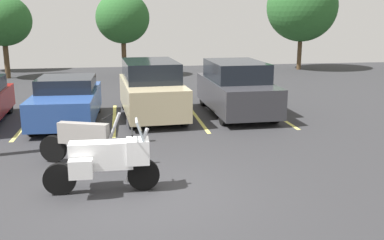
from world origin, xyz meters
The scene contains 10 objects.
ground centered at (0.00, 0.00, -0.05)m, with size 44.00×44.00×0.10m, color #2D2D30.
motorcycle_touring centered at (-0.77, 0.21, 0.68)m, with size 2.27×0.90×1.45m.
motorcycle_second centered at (-1.31, 1.98, 0.58)m, with size 2.15×0.99×1.30m.
parking_stripes centered at (-2.10, 6.54, 0.00)m, with size 14.15×4.66×0.01m.
car_blue centered at (-2.18, 6.31, 0.72)m, with size 2.02×4.28×1.48m.
car_champagne centered at (0.59, 6.79, 0.94)m, with size 2.15×4.48×1.91m.
car_charcoal centered at (3.59, 6.78, 0.91)m, with size 2.03×4.63×1.85m.
tree_center_right centered at (10.92, 18.78, 3.92)m, with size 4.38×4.38×6.08m.
tree_far_left centered at (-6.61, 17.53, 3.13)m, with size 3.04×3.04×4.51m.
tree_center centered at (-0.20, 17.22, 3.26)m, with size 2.97×2.97×4.69m.
Camera 1 is at (-0.42, -8.19, 3.44)m, focal length 41.31 mm.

